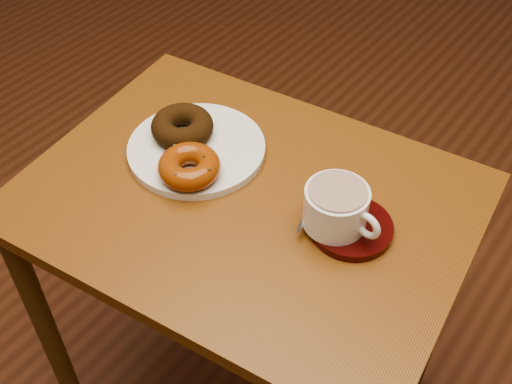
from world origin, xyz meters
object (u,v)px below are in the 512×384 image
Objects in this scene: cafe_table at (247,238)px; saucer at (351,228)px; donut_plate at (197,149)px; coffee_cup at (337,207)px.

cafe_table is 0.22m from saucer.
cafe_table is at bearing -13.25° from donut_plate.
donut_plate is 0.32m from saucer.
saucer is (0.18, 0.04, 0.12)m from cafe_table.
coffee_cup is at bearing -1.22° from donut_plate.
coffee_cup reaches higher than donut_plate.
cafe_table is 3.24× the size of donut_plate.
coffee_cup is at bearing 2.81° from cafe_table.
cafe_table is at bearing -163.88° from coffee_cup.
saucer is at bearing 1.06° from donut_plate.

